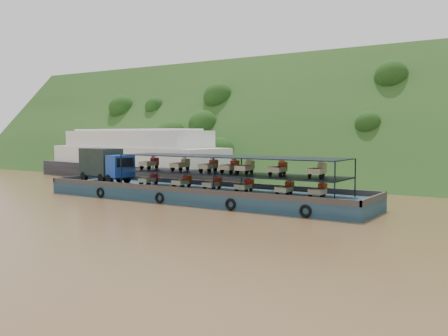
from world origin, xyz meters
The scene contains 4 objects.
ground centered at (0.00, 0.00, 0.00)m, with size 160.00×160.00×0.00m, color brown.
hillside centered at (0.00, 36.00, 0.00)m, with size 140.00×28.00×28.00m, color #1C3A15.
cargo_barge centered at (-5.12, 0.69, 1.26)m, with size 35.00×7.18×4.99m.
passenger_ferry centered at (-25.88, 15.75, 3.18)m, with size 37.11×13.86×7.34m.
Camera 1 is at (25.18, -39.23, 6.71)m, focal length 40.00 mm.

